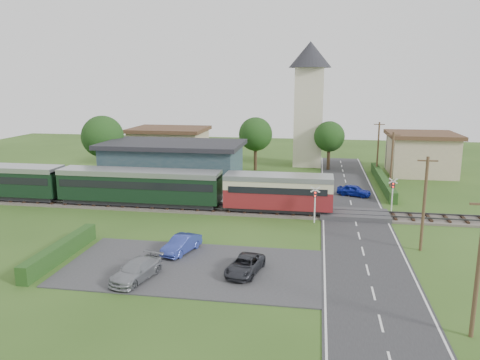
% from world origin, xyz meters
% --- Properties ---
extents(ground, '(120.00, 120.00, 0.00)m').
position_xyz_m(ground, '(0.00, 0.00, 0.00)').
color(ground, '#2D4C19').
extents(railway_track, '(76.00, 3.20, 0.49)m').
position_xyz_m(railway_track, '(0.00, 2.00, 0.11)').
color(railway_track, '#4C443D').
rests_on(railway_track, ground).
extents(road, '(6.00, 70.00, 0.05)m').
position_xyz_m(road, '(10.00, 0.00, 0.03)').
color(road, '#28282B').
rests_on(road, ground).
extents(car_park, '(17.00, 9.00, 0.08)m').
position_xyz_m(car_park, '(-1.50, -12.00, 0.04)').
color(car_park, '#333335').
rests_on(car_park, ground).
extents(crossing_deck, '(6.20, 3.40, 0.45)m').
position_xyz_m(crossing_deck, '(10.00, 2.00, 0.23)').
color(crossing_deck, '#333335').
rests_on(crossing_deck, ground).
extents(platform, '(30.00, 3.00, 0.45)m').
position_xyz_m(platform, '(-10.00, 5.20, 0.23)').
color(platform, gray).
rests_on(platform, ground).
extents(equipment_hut, '(2.30, 2.30, 2.55)m').
position_xyz_m(equipment_hut, '(-18.00, 5.20, 1.75)').
color(equipment_hut, beige).
rests_on(equipment_hut, platform).
extents(station_building, '(16.00, 9.00, 5.30)m').
position_xyz_m(station_building, '(-10.00, 10.99, 2.69)').
color(station_building, '#243E48').
rests_on(station_building, ground).
extents(train, '(43.20, 2.90, 3.40)m').
position_xyz_m(train, '(-13.78, 2.00, 2.18)').
color(train, '#232328').
rests_on(train, ground).
extents(church_tower, '(6.00, 6.00, 17.60)m').
position_xyz_m(church_tower, '(5.00, 28.00, 10.23)').
color(church_tower, beige).
rests_on(church_tower, ground).
extents(house_west, '(10.80, 8.80, 5.50)m').
position_xyz_m(house_west, '(-15.00, 25.00, 2.79)').
color(house_west, tan).
rests_on(house_west, ground).
extents(house_east, '(8.80, 8.80, 5.50)m').
position_xyz_m(house_east, '(20.00, 24.00, 2.80)').
color(house_east, tan).
rests_on(house_east, ground).
extents(hedge_carpark, '(0.80, 9.00, 1.20)m').
position_xyz_m(hedge_carpark, '(-11.00, -12.00, 0.60)').
color(hedge_carpark, '#193814').
rests_on(hedge_carpark, ground).
extents(hedge_roadside, '(0.80, 18.00, 1.20)m').
position_xyz_m(hedge_roadside, '(14.20, 16.00, 0.60)').
color(hedge_roadside, '#193814').
rests_on(hedge_roadside, ground).
extents(hedge_station, '(22.00, 0.80, 1.30)m').
position_xyz_m(hedge_station, '(-10.00, 15.50, 0.65)').
color(hedge_station, '#193814').
rests_on(hedge_station, ground).
extents(tree_a, '(5.20, 5.20, 8.00)m').
position_xyz_m(tree_a, '(-20.00, 14.00, 5.38)').
color(tree_a, '#332316').
rests_on(tree_a, ground).
extents(tree_b, '(4.60, 4.60, 7.34)m').
position_xyz_m(tree_b, '(-2.00, 23.00, 5.02)').
color(tree_b, '#332316').
rests_on(tree_b, ground).
extents(tree_c, '(4.20, 4.20, 6.78)m').
position_xyz_m(tree_c, '(8.00, 25.00, 4.65)').
color(tree_c, '#332316').
rests_on(tree_c, ground).
extents(utility_pole_a, '(1.40, 0.22, 7.00)m').
position_xyz_m(utility_pole_a, '(14.20, -18.00, 3.63)').
color(utility_pole_a, '#473321').
rests_on(utility_pole_a, ground).
extents(utility_pole_b, '(1.40, 0.22, 7.00)m').
position_xyz_m(utility_pole_b, '(14.20, -6.00, 3.63)').
color(utility_pole_b, '#473321').
rests_on(utility_pole_b, ground).
extents(utility_pole_c, '(1.40, 0.22, 7.00)m').
position_xyz_m(utility_pole_c, '(14.20, 10.00, 3.63)').
color(utility_pole_c, '#473321').
rests_on(utility_pole_c, ground).
extents(utility_pole_d, '(1.40, 0.22, 7.00)m').
position_xyz_m(utility_pole_d, '(14.20, 22.00, 3.63)').
color(utility_pole_d, '#473321').
rests_on(utility_pole_d, ground).
extents(crossing_signal_near, '(0.84, 0.28, 3.28)m').
position_xyz_m(crossing_signal_near, '(6.40, -0.41, 2.14)').
color(crossing_signal_near, silver).
rests_on(crossing_signal_near, ground).
extents(crossing_signal_far, '(0.84, 0.28, 3.28)m').
position_xyz_m(crossing_signal_far, '(13.60, 4.39, 2.14)').
color(crossing_signal_far, silver).
rests_on(crossing_signal_far, ground).
extents(streetlamp_west, '(0.30, 0.30, 5.15)m').
position_xyz_m(streetlamp_west, '(-22.00, 20.00, 3.04)').
color(streetlamp_west, '#3F3F47').
rests_on(streetlamp_west, ground).
extents(streetlamp_east, '(0.30, 0.30, 5.15)m').
position_xyz_m(streetlamp_east, '(16.00, 27.00, 3.04)').
color(streetlamp_east, '#3F3F47').
rests_on(streetlamp_east, ground).
extents(car_on_road, '(3.83, 2.59, 1.21)m').
position_xyz_m(car_on_road, '(10.49, 9.97, 0.66)').
color(car_on_road, '#101E94').
rests_on(car_on_road, road).
extents(car_park_blue, '(2.31, 3.94, 1.23)m').
position_xyz_m(car_park_blue, '(-2.99, -9.50, 0.69)').
color(car_park_blue, navy).
rests_on(car_park_blue, car_park).
extents(car_park_silver, '(2.66, 4.45, 1.21)m').
position_xyz_m(car_park_silver, '(-4.43, -14.50, 0.68)').
color(car_park_silver, gray).
rests_on(car_park_silver, car_park).
extents(car_park_dark, '(2.48, 4.12, 1.07)m').
position_xyz_m(car_park_dark, '(2.11, -12.41, 0.62)').
color(car_park_dark, '#26282E').
rests_on(car_park_dark, car_park).
extents(pedestrian_near, '(0.72, 0.61, 1.66)m').
position_xyz_m(pedestrian_near, '(-4.37, 5.18, 1.28)').
color(pedestrian_near, gray).
rests_on(pedestrian_near, platform).
extents(pedestrian_far, '(0.64, 0.78, 1.47)m').
position_xyz_m(pedestrian_far, '(-14.34, 4.74, 1.19)').
color(pedestrian_far, gray).
rests_on(pedestrian_far, platform).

